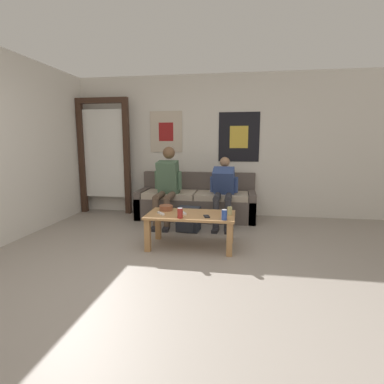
{
  "coord_description": "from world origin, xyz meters",
  "views": [
    {
      "loc": [
        0.66,
        -2.56,
        1.35
      ],
      "look_at": [
        -0.01,
        1.69,
        0.63
      ],
      "focal_mm": 28.0,
      "sensor_mm": 36.0,
      "label": 1
    }
  ],
  "objects_px": {
    "person_seated_teen": "(223,189)",
    "cell_phone": "(207,216)",
    "coffee_table": "(191,220)",
    "drink_can_red": "(180,213)",
    "drink_can_blue": "(224,215)",
    "game_controller_near_right": "(161,213)",
    "pillar_candle": "(230,211)",
    "ceramic_bowl": "(166,207)",
    "game_controller_near_left": "(184,213)",
    "backpack": "(188,220)",
    "couch": "(196,203)",
    "person_seated_adult": "(167,183)"
  },
  "relations": [
    {
      "from": "couch",
      "to": "game_controller_near_left",
      "type": "height_order",
      "value": "couch"
    },
    {
      "from": "ceramic_bowl",
      "to": "game_controller_near_left",
      "type": "xyz_separation_m",
      "value": [
        0.27,
        -0.17,
        -0.03
      ]
    },
    {
      "from": "person_seated_adult",
      "to": "cell_phone",
      "type": "height_order",
      "value": "person_seated_adult"
    },
    {
      "from": "pillar_candle",
      "to": "cell_phone",
      "type": "height_order",
      "value": "pillar_candle"
    },
    {
      "from": "drink_can_red",
      "to": "cell_phone",
      "type": "xyz_separation_m",
      "value": [
        0.31,
        0.12,
        -0.06
      ]
    },
    {
      "from": "pillar_candle",
      "to": "drink_can_blue",
      "type": "relative_size",
      "value": 0.95
    },
    {
      "from": "person_seated_teen",
      "to": "game_controller_near_left",
      "type": "relative_size",
      "value": 7.7
    },
    {
      "from": "person_seated_teen",
      "to": "pillar_candle",
      "type": "xyz_separation_m",
      "value": [
        0.14,
        -1.15,
        -0.11
      ]
    },
    {
      "from": "ceramic_bowl",
      "to": "game_controller_near_left",
      "type": "bearing_deg",
      "value": -32.45
    },
    {
      "from": "person_seated_adult",
      "to": "game_controller_near_left",
      "type": "bearing_deg",
      "value": -66.49
    },
    {
      "from": "ceramic_bowl",
      "to": "person_seated_adult",
      "type": "bearing_deg",
      "value": 103.04
    },
    {
      "from": "couch",
      "to": "drink_can_red",
      "type": "bearing_deg",
      "value": -88.28
    },
    {
      "from": "couch",
      "to": "person_seated_adult",
      "type": "distance_m",
      "value": 0.72
    },
    {
      "from": "pillar_candle",
      "to": "game_controller_near_right",
      "type": "distance_m",
      "value": 0.87
    },
    {
      "from": "person_seated_teen",
      "to": "coffee_table",
      "type": "bearing_deg",
      "value": -106.9
    },
    {
      "from": "person_seated_teen",
      "to": "pillar_candle",
      "type": "distance_m",
      "value": 1.16
    },
    {
      "from": "couch",
      "to": "cell_phone",
      "type": "bearing_deg",
      "value": -77.44
    },
    {
      "from": "couch",
      "to": "drink_can_blue",
      "type": "relative_size",
      "value": 16.7
    },
    {
      "from": "coffee_table",
      "to": "drink_can_red",
      "type": "distance_m",
      "value": 0.29
    },
    {
      "from": "drink_can_red",
      "to": "drink_can_blue",
      "type": "bearing_deg",
      "value": -0.08
    },
    {
      "from": "game_controller_near_left",
      "to": "cell_phone",
      "type": "bearing_deg",
      "value": -16.68
    },
    {
      "from": "drink_can_blue",
      "to": "game_controller_near_right",
      "type": "distance_m",
      "value": 0.83
    },
    {
      "from": "couch",
      "to": "person_seated_teen",
      "type": "distance_m",
      "value": 0.69
    },
    {
      "from": "pillar_candle",
      "to": "person_seated_teen",
      "type": "bearing_deg",
      "value": 97.02
    },
    {
      "from": "pillar_candle",
      "to": "couch",
      "type": "bearing_deg",
      "value": 113.18
    },
    {
      "from": "cell_phone",
      "to": "game_controller_near_left",
      "type": "bearing_deg",
      "value": 163.32
    },
    {
      "from": "cell_phone",
      "to": "drink_can_red",
      "type": "bearing_deg",
      "value": -159.56
    },
    {
      "from": "drink_can_blue",
      "to": "backpack",
      "type": "bearing_deg",
      "value": 122.47
    },
    {
      "from": "drink_can_blue",
      "to": "game_controller_near_right",
      "type": "height_order",
      "value": "drink_can_blue"
    },
    {
      "from": "drink_can_red",
      "to": "game_controller_near_left",
      "type": "xyz_separation_m",
      "value": [
        0.0,
        0.21,
        -0.05
      ]
    },
    {
      "from": "coffee_table",
      "to": "person_seated_teen",
      "type": "distance_m",
      "value": 1.23
    },
    {
      "from": "coffee_table",
      "to": "ceramic_bowl",
      "type": "xyz_separation_m",
      "value": [
        -0.36,
        0.14,
        0.12
      ]
    },
    {
      "from": "couch",
      "to": "coffee_table",
      "type": "distance_m",
      "value": 1.52
    },
    {
      "from": "couch",
      "to": "pillar_candle",
      "type": "height_order",
      "value": "couch"
    },
    {
      "from": "ceramic_bowl",
      "to": "drink_can_blue",
      "type": "height_order",
      "value": "drink_can_blue"
    },
    {
      "from": "person_seated_adult",
      "to": "game_controller_near_right",
      "type": "bearing_deg",
      "value": -79.92
    },
    {
      "from": "person_seated_teen",
      "to": "cell_phone",
      "type": "distance_m",
      "value": 1.3
    },
    {
      "from": "game_controller_near_left",
      "to": "cell_phone",
      "type": "distance_m",
      "value": 0.32
    },
    {
      "from": "couch",
      "to": "game_controller_near_left",
      "type": "bearing_deg",
      "value": -87.9
    },
    {
      "from": "ceramic_bowl",
      "to": "game_controller_near_right",
      "type": "height_order",
      "value": "ceramic_bowl"
    },
    {
      "from": "ceramic_bowl",
      "to": "drink_can_red",
      "type": "height_order",
      "value": "drink_can_red"
    },
    {
      "from": "coffee_table",
      "to": "drink_can_red",
      "type": "xyz_separation_m",
      "value": [
        -0.1,
        -0.24,
        0.14
      ]
    },
    {
      "from": "coffee_table",
      "to": "drink_can_red",
      "type": "height_order",
      "value": "drink_can_red"
    },
    {
      "from": "coffee_table",
      "to": "backpack",
      "type": "distance_m",
      "value": 0.73
    },
    {
      "from": "game_controller_near_right",
      "to": "game_controller_near_left",
      "type": "bearing_deg",
      "value": 11.62
    },
    {
      "from": "pillar_candle",
      "to": "cell_phone",
      "type": "relative_size",
      "value": 0.79
    },
    {
      "from": "person_seated_adult",
      "to": "ceramic_bowl",
      "type": "xyz_separation_m",
      "value": [
        0.22,
        -0.97,
        -0.2
      ]
    },
    {
      "from": "person_seated_adult",
      "to": "backpack",
      "type": "bearing_deg",
      "value": -44.14
    },
    {
      "from": "drink_can_blue",
      "to": "cell_phone",
      "type": "height_order",
      "value": "drink_can_blue"
    },
    {
      "from": "pillar_candle",
      "to": "backpack",
      "type": "bearing_deg",
      "value": 133.54
    }
  ]
}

